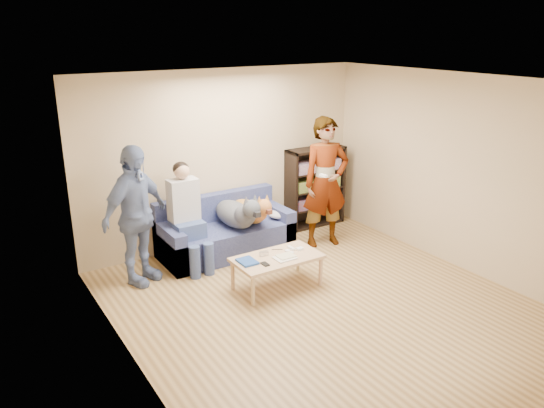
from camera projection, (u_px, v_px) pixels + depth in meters
ground at (327, 308)px, 6.24m from camera, size 5.00×5.00×0.00m
ceiling at (335, 83)px, 5.42m from camera, size 5.00×5.00×0.00m
wall_back at (225, 158)px, 7.83m from camera, size 4.50×0.00×4.50m
wall_left at (130, 246)px, 4.69m from camera, size 0.00×5.00×5.00m
wall_right at (465, 174)px, 6.98m from camera, size 0.00×5.00×5.00m
blanket at (280, 214)px, 7.92m from camera, size 0.36×0.30×0.12m
person_standing_right at (326, 182)px, 7.80m from camera, size 0.79×0.61×1.94m
person_standing_left at (135, 216)px, 6.61m from camera, size 1.14×0.89×1.80m
held_controller at (324, 176)px, 7.48m from camera, size 0.06×0.14×0.03m
notebook_blue at (247, 261)px, 6.44m from camera, size 0.20×0.26×0.03m
papers at (285, 258)px, 6.55m from camera, size 0.26×0.20×0.02m
magazine at (286, 256)px, 6.58m from camera, size 0.22×0.17×0.01m
camera_silver at (264, 254)px, 6.64m from camera, size 0.11×0.06×0.05m
controller_a at (291, 248)px, 6.83m from camera, size 0.04×0.13×0.03m
controller_b at (300, 249)px, 6.80m from camera, size 0.09×0.06×0.03m
headphone_cup_a at (291, 253)px, 6.69m from camera, size 0.07×0.07×0.02m
headphone_cup_b at (288, 251)px, 6.76m from camera, size 0.07×0.07×0.02m
pen_orange at (283, 261)px, 6.47m from camera, size 0.13×0.06×0.01m
pen_black at (277, 249)px, 6.81m from camera, size 0.13×0.08×0.01m
wallet at (265, 264)px, 6.38m from camera, size 0.07×0.12×0.02m
sofa at (225, 234)px, 7.71m from camera, size 1.90×0.85×0.82m
person_seated at (187, 212)px, 7.13m from camera, size 0.40×0.73×1.47m
dog_gray at (238, 214)px, 7.49m from camera, size 0.41×1.25×0.59m
dog_tan at (251, 211)px, 7.68m from camera, size 0.36×1.14×0.52m
coffee_table at (277, 260)px, 6.62m from camera, size 1.10×0.60×0.42m
bookshelf at (315, 185)px, 8.68m from camera, size 1.00×0.34×1.30m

